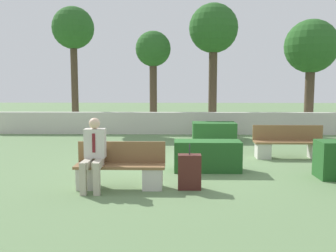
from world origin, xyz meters
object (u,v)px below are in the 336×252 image
(tree_center_left, at_px, (153,53))
(tree_rightmost, at_px, (311,48))
(suitcase, at_px, (189,172))
(bench_front, at_px, (120,171))
(person_seated_man, at_px, (94,151))
(bench_left_side, at_px, (289,146))
(tree_leftmost, at_px, (73,31))
(tree_center_right, at_px, (213,31))

(tree_center_left, distance_m, tree_rightmost, 6.39)
(tree_rightmost, bearing_deg, suitcase, -120.91)
(bench_front, relative_size, person_seated_man, 1.26)
(bench_front, bearing_deg, bench_left_side, 36.37)
(bench_front, bearing_deg, person_seated_man, -163.50)
(person_seated_man, distance_m, tree_rightmost, 11.40)
(tree_center_left, bearing_deg, tree_leftmost, 174.97)
(suitcase, xyz_separation_m, tree_center_left, (-1.24, 8.94, 2.91))
(tree_center_left, xyz_separation_m, tree_center_right, (2.51, 0.18, 0.89))
(bench_front, relative_size, suitcase, 1.97)
(bench_left_side, distance_m, tree_center_right, 7.33)
(bench_front, height_order, suitcase, suitcase)
(tree_rightmost, bearing_deg, tree_leftmost, 176.19)
(bench_front, xyz_separation_m, bench_left_side, (4.02, 2.96, 0.01))
(suitcase, bearing_deg, bench_left_side, 47.86)
(tree_rightmost, bearing_deg, bench_front, -127.02)
(suitcase, distance_m, tree_center_left, 9.49)
(bench_front, height_order, tree_leftmost, tree_leftmost)
(person_seated_man, height_order, tree_center_left, tree_center_left)
(tree_leftmost, relative_size, tree_center_left, 1.26)
(person_seated_man, bearing_deg, bench_front, 16.50)
(bench_front, xyz_separation_m, tree_leftmost, (-3.34, 9.19, 3.85))
(tree_center_left, height_order, tree_center_right, tree_center_right)
(person_seated_man, distance_m, tree_leftmost, 10.35)
(bench_left_side, height_order, tree_center_left, tree_center_left)
(tree_center_right, height_order, tree_rightmost, tree_center_right)
(bench_left_side, bearing_deg, person_seated_man, -154.90)
(suitcase, relative_size, tree_rightmost, 0.19)
(person_seated_man, bearing_deg, tree_leftmost, 107.16)
(tree_center_left, relative_size, tree_center_right, 0.78)
(person_seated_man, bearing_deg, tree_center_left, 86.69)
(bench_left_side, distance_m, tree_center_left, 7.70)
(tree_center_right, bearing_deg, suitcase, -97.93)
(bench_front, relative_size, bench_left_side, 0.90)
(tree_rightmost, bearing_deg, tree_center_right, 172.24)
(bench_front, bearing_deg, tree_center_left, 89.63)
(bench_left_side, xyz_separation_m, tree_rightmost, (2.41, 5.57, 3.04))
(person_seated_man, distance_m, tree_center_right, 10.27)
(tree_rightmost, bearing_deg, bench_left_side, -113.40)
(tree_leftmost, xyz_separation_m, tree_rightmost, (9.78, -0.65, -0.80))
(bench_front, xyz_separation_m, tree_center_left, (0.06, 8.89, 2.92))
(tree_leftmost, height_order, tree_center_right, tree_center_right)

